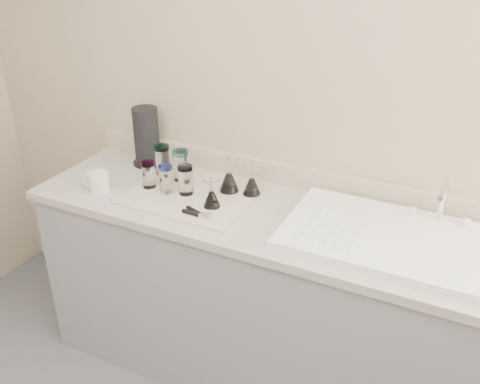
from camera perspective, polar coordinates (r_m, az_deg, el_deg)
The scene contains 15 objects.
room_envelope at distance 1.10m, azimuth -23.99°, elevation 0.24°, with size 3.54×3.50×2.52m.
counter_unit at distance 2.51m, azimuth 2.00°, elevation -11.04°, with size 2.06×0.62×0.90m.
sink_unit at distance 2.12m, azimuth 15.97°, elevation -4.79°, with size 0.82×0.50×0.22m.
dish_towel at distance 2.39m, azimuth -5.34°, elevation -0.39°, with size 0.55×0.42×0.01m, color beige.
tumbler_teal at distance 2.57m, azimuth -8.28°, elevation 3.42°, with size 0.07×0.07×0.14m.
tumbler_cyan at distance 2.50m, azimuth -6.32°, elevation 2.86°, with size 0.07×0.07×0.15m.
tumbler_magenta at distance 2.46m, azimuth -9.73°, elevation 1.86°, with size 0.06×0.06×0.12m.
tumbler_blue at distance 2.40m, azimuth -7.90°, elevation 1.44°, with size 0.06×0.06×0.13m.
tumbler_lavender at distance 2.37m, azimuth -5.84°, elevation 1.32°, with size 0.07×0.07×0.13m.
goblet_back_left at distance 2.39m, azimuth -1.18°, elevation 1.35°, with size 0.09×0.09×0.16m.
goblet_back_right at distance 2.37m, azimuth 1.26°, elevation 0.87°, with size 0.08×0.08×0.14m.
goblet_front_left at distance 2.27m, azimuth -3.04°, elevation -0.49°, with size 0.08×0.08×0.14m.
can_opener at distance 2.22m, azimuth -4.54°, elevation -2.32°, with size 0.14×0.06×0.02m.
white_mug at distance 2.49m, azimuth -14.86°, elevation 1.03°, with size 0.13×0.11×0.09m.
paper_towel_roll at distance 2.69m, azimuth -9.94°, elevation 5.80°, with size 0.16×0.16×0.29m.
Camera 1 is at (0.80, -0.60, 2.01)m, focal length 40.00 mm.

